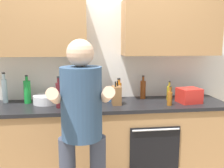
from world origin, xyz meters
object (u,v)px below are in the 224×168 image
bottle_syrup (170,98)px  cup_tea (111,97)px  grocery_bag_crisps (189,95)px  person_standing (82,121)px  bottle_juice (119,90)px  mixing_bowl (46,99)px  knife_block (116,95)px  bottle_hotsauce (68,94)px  potted_herb (83,94)px  bottle_vinegar (143,89)px  bottle_wine (59,95)px  bottle_soda (27,91)px  bottle_oil (169,93)px  bottle_water (5,90)px

bottle_syrup → cup_tea: size_ratio=2.20×
grocery_bag_crisps → person_standing: bearing=-150.2°
bottle_juice → grocery_bag_crisps: size_ratio=1.07×
mixing_bowl → bottle_juice: bearing=7.7°
bottle_syrup → knife_block: knife_block is taller
bottle_hotsauce → potted_herb: 0.34m
bottle_syrup → bottle_vinegar: size_ratio=0.76×
bottle_syrup → bottle_hotsauce: size_ratio=0.96×
bottle_wine → bottle_hotsauce: (0.07, 0.28, -0.05)m
bottle_syrup → bottle_soda: bearing=169.3°
grocery_bag_crisps → bottle_oil: bearing=142.3°
bottle_soda → bottle_syrup: bearing=-10.7°
cup_tea → grocery_bag_crisps: size_ratio=0.41×
bottle_water → grocery_bag_crisps: (2.16, -0.26, -0.07)m
bottle_syrup → potted_herb: potted_herb is taller
potted_herb → bottle_soda: bearing=158.6°
bottle_vinegar → cup_tea: size_ratio=2.88×
bottle_vinegar → mixing_bowl: 1.20m
bottle_wine → bottle_water: size_ratio=0.96×
bottle_oil → bottle_hotsauce: bearing=175.7°
cup_tea → knife_block: (0.05, -0.16, 0.06)m
bottle_juice → bottle_syrup: size_ratio=1.18×
bottle_syrup → grocery_bag_crisps: (0.27, 0.10, 0.00)m
mixing_bowl → grocery_bag_crisps: (1.68, -0.17, 0.04)m
bottle_wine → mixing_bowl: 0.29m
bottle_soda → grocery_bag_crisps: bearing=-6.3°
bottle_soda → potted_herb: bearing=-21.4°
potted_herb → cup_tea: bearing=33.0°
bottle_vinegar → bottle_water: bearing=-179.6°
bottle_wine → potted_herb: size_ratio=1.33×
bottle_syrup → bottle_water: (-1.89, 0.36, 0.07)m
bottle_juice → bottle_water: (-1.36, -0.03, 0.04)m
bottle_water → bottle_vinegar: bottle_water is taller
mixing_bowl → potted_herb: size_ratio=1.12×
bottle_water → mixing_bowl: 0.50m
person_standing → bottle_syrup: size_ratio=7.29×
potted_herb → grocery_bag_crisps: size_ratio=1.06×
person_standing → bottle_syrup: 1.17m
bottle_water → cup_tea: bottle_water is taller
bottle_wine → potted_herb: (0.26, -0.00, 0.00)m
bottle_vinegar → grocery_bag_crisps: bottle_vinegar is taller
bottle_juice → knife_block: size_ratio=0.97×
person_standing → bottle_soda: bearing=124.1°
bottle_water → bottle_juice: bearing=1.1°
person_standing → potted_herb: person_standing is taller
bottle_juice → bottle_vinegar: bottle_vinegar is taller
mixing_bowl → knife_block: (0.81, -0.15, 0.06)m
bottle_soda → mixing_bowl: size_ratio=1.13×
bottle_vinegar → potted_herb: size_ratio=1.12×
bottle_hotsauce → mixing_bowl: (-0.25, -0.07, -0.05)m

